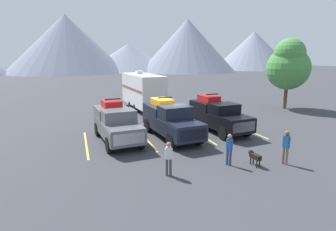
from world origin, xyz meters
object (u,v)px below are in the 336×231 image
camper_trailer_a (143,90)px  pickup_truck_b (170,119)px  pickup_truck_c (218,115)px  person_c (169,157)px  person_a (229,147)px  pickup_truck_a (116,122)px  person_b (286,145)px  dog (254,156)px

camper_trailer_a → pickup_truck_b: bearing=-93.0°
pickup_truck_c → person_c: bearing=-133.6°
person_c → person_a: bearing=3.3°
pickup_truck_a → person_c: bearing=-76.6°
pickup_truck_b → camper_trailer_a: (0.51, 9.75, 0.80)m
pickup_truck_b → pickup_truck_c: pickup_truck_c is taller
pickup_truck_a → pickup_truck_b: bearing=-5.6°
pickup_truck_a → person_c: (1.44, -6.04, -0.28)m
pickup_truck_a → pickup_truck_c: pickup_truck_a is taller
camper_trailer_a → person_a: bearing=-87.6°
person_b → person_c: size_ratio=1.09×
pickup_truck_b → person_a: (1.16, -5.51, -0.29)m
pickup_truck_b → camper_trailer_a: 9.79m
pickup_truck_c → person_a: size_ratio=3.48×
pickup_truck_a → pickup_truck_b: pickup_truck_a is taller
pickup_truck_c → dog: bearing=-102.6°
camper_trailer_a → person_b: camper_trailer_a is taller
person_b → pickup_truck_b: bearing=121.7°
person_c → pickup_truck_b: bearing=70.3°
pickup_truck_b → camper_trailer_a: size_ratio=0.71×
pickup_truck_c → person_b: 6.70m
pickup_truck_c → camper_trailer_a: bearing=109.1°
pickup_truck_c → camper_trailer_a: camper_trailer_a is taller
pickup_truck_a → camper_trailer_a: camper_trailer_a is taller
person_b → person_c: 5.96m
camper_trailer_a → pickup_truck_c: bearing=-70.9°
pickup_truck_b → person_a: 5.64m
pickup_truck_b → pickup_truck_c: bearing=6.1°
camper_trailer_a → dog: (1.84, -15.65, -1.53)m
pickup_truck_a → person_b: (7.37, -6.64, -0.19)m
pickup_truck_b → person_b: size_ratio=3.45×
pickup_truck_c → person_a: 6.46m
pickup_truck_a → person_c: pickup_truck_a is taller
pickup_truck_a → dog: pickup_truck_a is taller
camper_trailer_a → person_a: camper_trailer_a is taller
dog → person_a: bearing=161.9°
person_b → pickup_truck_a: bearing=138.0°
pickup_truck_a → pickup_truck_b: 3.50m
pickup_truck_b → person_b: bearing=-58.3°
pickup_truck_a → person_a: 7.48m
pickup_truck_a → dog: bearing=-46.9°
person_a → person_c: person_a is taller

